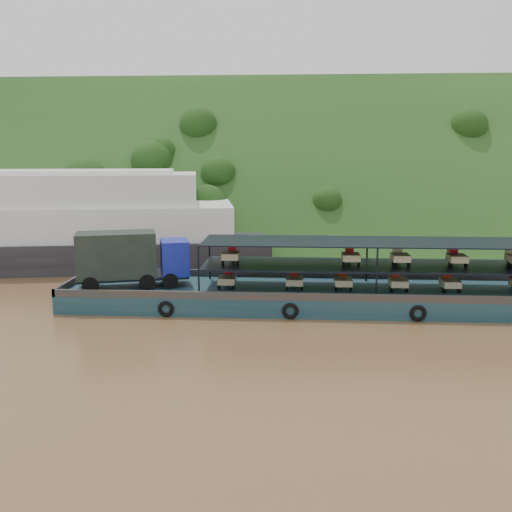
{
  "coord_description": "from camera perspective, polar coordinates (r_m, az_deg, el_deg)",
  "views": [
    {
      "loc": [
        0.54,
        -36.76,
        10.56
      ],
      "look_at": [
        -2.0,
        3.0,
        3.2
      ],
      "focal_mm": 40.0,
      "sensor_mm": 36.0,
      "label": 1
    }
  ],
  "objects": [
    {
      "name": "ground",
      "position": [
        38.25,
        2.72,
        -5.57
      ],
      "size": [
        160.0,
        160.0,
        0.0
      ],
      "primitive_type": "plane",
      "color": "brown",
      "rests_on": "ground"
    },
    {
      "name": "hillside",
      "position": [
        73.53,
        3.2,
        2.19
      ],
      "size": [
        140.0,
        39.6,
        39.6
      ],
      "primitive_type": "cube",
      "rotation": [
        0.79,
        0.0,
        0.0
      ],
      "color": "#183814",
      "rests_on": "ground"
    },
    {
      "name": "cargo_barge",
      "position": [
        39.57,
        3.9,
        -3.14
      ],
      "size": [
        35.0,
        7.18,
        5.07
      ],
      "color": "#122F40",
      "rests_on": "ground"
    },
    {
      "name": "passenger_ferry",
      "position": [
        56.78,
        -21.57,
        2.92
      ],
      "size": [
        44.84,
        18.02,
        8.84
      ],
      "rotation": [
        0.0,
        0.0,
        0.17
      ],
      "color": "black",
      "rests_on": "ground"
    }
  ]
}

